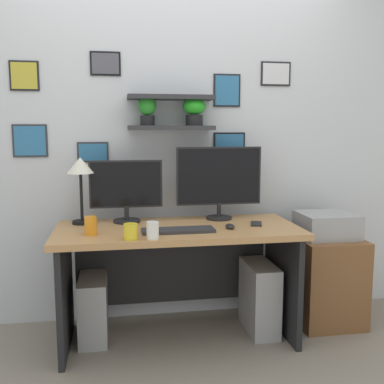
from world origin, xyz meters
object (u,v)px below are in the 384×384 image
at_px(keyboard, 178,230).
at_px(desk, 177,257).
at_px(coffee_mug, 131,231).
at_px(monitor_left, 126,189).
at_px(computer_mouse, 230,226).
at_px(cell_phone, 256,224).
at_px(pen_cup, 153,230).
at_px(drawer_cabinet, 325,279).
at_px(desk_lamp, 81,172).
at_px(printer, 327,225).
at_px(water_cup, 91,226).
at_px(computer_tower_right, 259,297).
at_px(computer_tower_left, 93,308).
at_px(monitor_right, 219,179).

bearing_deg(keyboard, desk, 84.80).
relative_size(keyboard, coffee_mug, 4.89).
height_order(monitor_left, computer_mouse, monitor_left).
distance_m(cell_phone, pen_cup, 0.75).
height_order(pen_cup, drawer_cabinet, pen_cup).
relative_size(monitor_left, desk_lamp, 1.10).
distance_m(desk_lamp, printer, 1.73).
distance_m(water_cup, computer_tower_right, 1.25).
height_order(monitor_left, pen_cup, monitor_left).
relative_size(desk_lamp, coffee_mug, 4.87).
bearing_deg(monitor_left, coffee_mug, -88.83).
bearing_deg(desk, desk_lamp, 165.60).
bearing_deg(pen_cup, coffee_mug, 174.53).
height_order(computer_mouse, computer_tower_left, computer_mouse).
bearing_deg(monitor_right, drawer_cabinet, -8.11).
xyz_separation_m(drawer_cabinet, computer_tower_right, (-0.51, -0.08, -0.07)).
bearing_deg(monitor_right, computer_tower_right, -37.47).
xyz_separation_m(computer_mouse, water_cup, (-0.85, -0.02, 0.04)).
distance_m(monitor_right, computer_tower_left, 1.20).
xyz_separation_m(computer_mouse, drawer_cabinet, (0.76, 0.21, -0.46)).
bearing_deg(keyboard, computer_tower_left, 155.74).
distance_m(water_cup, printer, 1.63).
bearing_deg(pen_cup, computer_tower_right, 22.84).
bearing_deg(printer, pen_cup, -162.59).
bearing_deg(printer, desk, -177.00).
bearing_deg(water_cup, computer_mouse, 1.49).
bearing_deg(coffee_mug, pen_cup, -5.47).
bearing_deg(computer_tower_right, computer_tower_left, 176.21).
bearing_deg(desk, drawer_cabinet, 3.00).
height_order(drawer_cabinet, computer_tower_right, drawer_cabinet).
distance_m(monitor_left, water_cup, 0.44).
xyz_separation_m(desk_lamp, coffee_mug, (0.30, -0.48, -0.30)).
height_order(desk, computer_tower_left, desk).
bearing_deg(cell_phone, desk_lamp, -173.39).
bearing_deg(drawer_cabinet, keyboard, -167.29).
xyz_separation_m(pen_cup, computer_tower_right, (0.75, 0.31, -0.56)).
height_order(monitor_left, water_cup, monitor_left).
relative_size(monitor_left, pen_cup, 4.83).
xyz_separation_m(computer_mouse, cell_phone, (0.20, 0.09, -0.01)).
relative_size(drawer_cabinet, printer, 1.62).
bearing_deg(desk, monitor_right, 27.36).
relative_size(desk, printer, 4.06).
distance_m(desk_lamp, cell_phone, 1.20).
xyz_separation_m(cell_phone, drawer_cabinet, (0.56, 0.12, -0.45)).
xyz_separation_m(monitor_left, desk_lamp, (-0.29, -0.01, 0.12)).
xyz_separation_m(monitor_left, printer, (1.39, -0.11, -0.28)).
bearing_deg(monitor_right, coffee_mug, -141.87).
xyz_separation_m(cell_phone, coffee_mug, (-0.82, -0.26, 0.04)).
xyz_separation_m(computer_mouse, pen_cup, (-0.50, -0.18, 0.04)).
bearing_deg(keyboard, computer_tower_right, 15.99).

